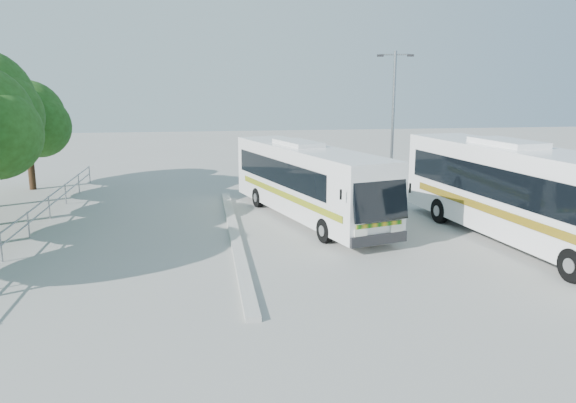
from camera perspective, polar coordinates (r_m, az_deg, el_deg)
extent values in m
plane|color=#999994|center=(19.90, 1.53, -4.80)|extent=(100.00, 100.00, 0.00)
cube|color=#B2B2AD|center=(21.54, -5.45, -3.34)|extent=(0.40, 16.00, 0.15)
cylinder|color=gray|center=(24.18, -24.32, -0.54)|extent=(0.06, 22.00, 0.06)
cylinder|color=gray|center=(24.26, -24.24, -1.46)|extent=(0.06, 22.00, 0.06)
cylinder|color=gray|center=(33.82, -19.82, 2.34)|extent=(0.06, 0.06, 1.00)
cylinder|color=#382314|center=(33.66, -24.67, 3.44)|extent=(0.36, 0.36, 2.77)
sphere|color=#1E3D10|center=(33.43, -25.04, 7.71)|extent=(4.03, 4.03, 4.03)
sphere|color=#1E3D10|center=(32.77, -23.94, 6.97)|extent=(3.28, 3.28, 3.28)
sphere|color=#1E3D10|center=(34.19, -25.85, 8.56)|extent=(3.02, 3.02, 3.02)
cube|color=silver|center=(23.83, 1.97, 2.21)|extent=(5.19, 11.12, 2.77)
cube|color=black|center=(19.10, 9.34, 0.66)|extent=(2.13, 0.97, 1.77)
cube|color=black|center=(23.78, -1.11, 3.03)|extent=(2.44, 8.41, 1.00)
cube|color=black|center=(24.78, 3.80, 3.37)|extent=(2.44, 8.41, 1.00)
cube|color=#10600D|center=(23.20, -0.31, 0.64)|extent=(2.63, 9.10, 0.25)
cylinder|color=black|center=(20.56, 3.80, -2.96)|extent=(0.51, 0.95, 0.91)
cylinder|color=black|center=(21.58, 8.61, -2.34)|extent=(0.51, 0.95, 0.91)
cylinder|color=black|center=(26.43, -3.05, 0.42)|extent=(0.51, 0.95, 0.91)
cylinder|color=black|center=(27.24, 0.98, 0.78)|extent=(0.51, 0.95, 0.91)
cube|color=white|center=(21.85, 22.62, 0.95)|extent=(4.01, 12.47, 3.11)
cube|color=black|center=(21.51, 18.98, 2.10)|extent=(1.23, 9.73, 1.12)
cube|color=black|center=(23.07, 24.31, 2.32)|extent=(1.23, 9.73, 1.12)
cube|color=#0A4B0B|center=(20.95, 20.20, -0.94)|extent=(1.31, 10.54, 0.29)
cylinder|color=black|center=(18.50, 27.01, -5.80)|extent=(0.43, 1.05, 1.02)
cylinder|color=black|center=(24.28, 15.19, -0.90)|extent=(0.43, 1.05, 1.02)
cylinder|color=black|center=(25.52, 19.66, -0.57)|extent=(0.43, 1.05, 1.02)
cylinder|color=gray|center=(28.72, 10.59, 7.56)|extent=(0.18, 0.18, 7.27)
cylinder|color=gray|center=(28.67, 10.86, 14.45)|extent=(1.43, 0.42, 0.07)
cube|color=black|center=(28.62, 9.36, 14.42)|extent=(0.35, 0.24, 0.11)
cube|color=black|center=(28.75, 12.34, 14.30)|extent=(0.35, 0.24, 0.11)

